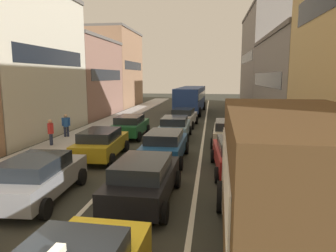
{
  "coord_description": "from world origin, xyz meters",
  "views": [
    {
      "loc": [
        2.19,
        -3.57,
        4.14
      ],
      "look_at": [
        0.0,
        12.0,
        1.6
      ],
      "focal_mm": 33.03,
      "sensor_mm": 36.0,
      "label": 1
    }
  ],
  "objects": [
    {
      "name": "removalist_box_truck",
      "position": [
        3.7,
        2.61,
        1.97
      ],
      "size": [
        2.85,
        7.76,
        3.58
      ],
      "rotation": [
        0.0,
        0.0,
        1.55
      ],
      "color": "#B7B29E",
      "rests_on": "ground"
    },
    {
      "name": "bus_mid_queue_primary",
      "position": [
        -0.1,
        31.17,
        1.76
      ],
      "size": [
        3.13,
        10.6,
        2.9
      ],
      "rotation": [
        0.0,
        0.0,
        1.53
      ],
      "color": "navy",
      "rests_on": "ground"
    },
    {
      "name": "sedan_left_lane_fourth",
      "position": [
        -3.29,
        16.75,
        0.8
      ],
      "size": [
        2.11,
        4.33,
        1.49
      ],
      "rotation": [
        0.0,
        0.0,
        1.59
      ],
      "color": "#19592D",
      "rests_on": "ground"
    },
    {
      "name": "sedan_centre_lane_second",
      "position": [
        0.03,
        5.99,
        0.8
      ],
      "size": [
        2.13,
        4.33,
        1.49
      ],
      "rotation": [
        0.0,
        0.0,
        1.55
      ],
      "color": "black",
      "rests_on": "ground"
    },
    {
      "name": "lane_stripe_right",
      "position": [
        1.7,
        20.0,
        0.01
      ],
      "size": [
        0.16,
        60.0,
        0.01
      ],
      "primitive_type": "cube",
      "color": "silver",
      "rests_on": "ground"
    },
    {
      "name": "lane_stripe_left",
      "position": [
        -1.7,
        20.0,
        0.01
      ],
      "size": [
        0.16,
        60.0,
        0.01
      ],
      "primitive_type": "cube",
      "color": "silver",
      "rests_on": "ground"
    },
    {
      "name": "wagon_right_lane_far",
      "position": [
        3.28,
        15.28,
        0.8
      ],
      "size": [
        2.19,
        4.36,
        1.49
      ],
      "rotation": [
        0.0,
        0.0,
        1.53
      ],
      "color": "beige",
      "rests_on": "ground"
    },
    {
      "name": "pedestrian_mid_sidewalk",
      "position": [
        -7.09,
        13.08,
        0.95
      ],
      "size": [
        0.34,
        0.52,
        1.66
      ],
      "rotation": [
        0.0,
        0.0,
        0.32
      ],
      "color": "#262D47",
      "rests_on": "ground"
    },
    {
      "name": "building_row_right",
      "position": [
        9.9,
        21.43,
        5.69
      ],
      "size": [
        7.2,
        43.9,
        13.16
      ],
      "rotation": [
        0.0,
        0.0,
        -1.57
      ],
      "color": "gray",
      "rests_on": "ground"
    },
    {
      "name": "building_row_left",
      "position": [
        -12.0,
        20.87,
        5.26
      ],
      "size": [
        7.2,
        43.9,
        12.47
      ],
      "rotation": [
        0.0,
        0.0,
        1.57
      ],
      "color": "#9E7556",
      "rests_on": "ground"
    },
    {
      "name": "coupe_centre_lane_fourth",
      "position": [
        -0.19,
        16.56,
        0.8
      ],
      "size": [
        2.09,
        4.32,
        1.49
      ],
      "rotation": [
        0.0,
        0.0,
        1.58
      ],
      "color": "#759EB7",
      "rests_on": "ground"
    },
    {
      "name": "sedan_right_lane_behind_truck",
      "position": [
        3.34,
        9.66,
        0.8
      ],
      "size": [
        2.26,
        4.39,
        1.49
      ],
      "rotation": [
        0.0,
        0.0,
        1.63
      ],
      "color": "#A51E1E",
      "rests_on": "ground"
    },
    {
      "name": "wagon_left_lane_second",
      "position": [
        -3.54,
        5.71,
        0.8
      ],
      "size": [
        2.24,
        4.38,
        1.49
      ],
      "rotation": [
        0.0,
        0.0,
        1.62
      ],
      "color": "gray",
      "rests_on": "ground"
    },
    {
      "name": "sedan_left_lane_third",
      "position": [
        -3.29,
        11.09,
        0.8
      ],
      "size": [
        2.2,
        4.37,
        1.49
      ],
      "rotation": [
        0.0,
        0.0,
        1.61
      ],
      "color": "#B29319",
      "rests_on": "ground"
    },
    {
      "name": "pedestrian_far_sidewalk",
      "position": [
        -7.37,
        15.59,
        0.95
      ],
      "size": [
        0.51,
        0.34,
        1.66
      ],
      "rotation": [
        0.0,
        0.0,
        5.11
      ],
      "color": "#262D47",
      "rests_on": "ground"
    },
    {
      "name": "hatchback_centre_lane_third",
      "position": [
        -0.03,
        11.07,
        0.8
      ],
      "size": [
        2.11,
        4.32,
        1.49
      ],
      "rotation": [
        0.0,
        0.0,
        1.56
      ],
      "color": "#194C8C",
      "rests_on": "ground"
    },
    {
      "name": "sedan_centre_lane_fifth",
      "position": [
        -0.08,
        21.89,
        0.8
      ],
      "size": [
        2.28,
        4.41,
        1.49
      ],
      "rotation": [
        0.0,
        0.0,
        1.51
      ],
      "color": "silver",
      "rests_on": "ground"
    },
    {
      "name": "sidewalk_left",
      "position": [
        -6.7,
        20.0,
        0.07
      ],
      "size": [
        2.6,
        64.0,
        0.14
      ],
      "primitive_type": "cube",
      "color": "#AAAAAA",
      "rests_on": "ground"
    }
  ]
}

